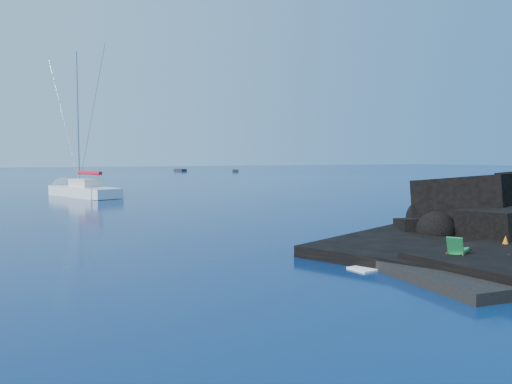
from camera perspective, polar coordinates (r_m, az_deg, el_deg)
ground at (r=15.77m, az=18.12°, el=-10.47°), size 400.00×400.00×0.00m
beach at (r=19.43m, az=26.61°, el=-7.97°), size 9.08×6.86×0.70m
surf_foam at (r=22.69m, az=18.19°, el=-6.07°), size 10.00×8.00×0.06m
sailboat at (r=52.30m, az=-19.23°, el=-0.49°), size 7.31×13.83×14.32m
deck_chair at (r=18.64m, az=22.16°, el=-5.71°), size 1.54×1.26×0.98m
towel at (r=18.48m, az=26.18°, el=-7.38°), size 1.75×1.00×0.04m
sunbather at (r=18.46m, az=26.19°, el=-6.93°), size 1.63×0.66×0.25m
marker_cone at (r=21.08m, az=26.61°, el=-5.27°), size 0.48×0.48×0.60m
distant_boat_a at (r=139.65m, az=-8.66°, el=2.36°), size 2.25×5.25×0.68m
distant_boat_b at (r=133.64m, az=-2.38°, el=2.33°), size 2.90×4.72×0.60m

